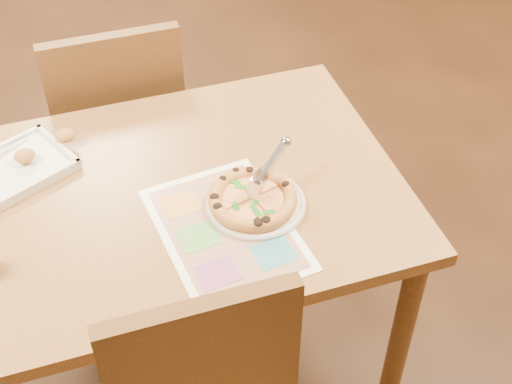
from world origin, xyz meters
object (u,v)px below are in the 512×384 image
object	(u,v)px
plate	(256,204)
chair_far	(117,110)
dining_table	(155,219)
pizza	(253,199)
pizza_cutter	(267,170)
menu	(226,228)
appetizer_tray	(14,169)

from	to	relation	value
plate	chair_far	bearing A→B (deg)	108.78
dining_table	pizza	world-z (taller)	pizza
pizza	pizza_cutter	distance (m)	0.08
chair_far	menu	distance (m)	0.80
chair_far	pizza	bearing A→B (deg)	108.30
pizza	plate	bearing A→B (deg)	-22.62
appetizer_tray	pizza_cutter	bearing A→B (deg)	-25.34
menu	pizza	bearing A→B (deg)	32.19
plate	menu	size ratio (longest dim) A/B	0.58
chair_far	pizza_cutter	bearing A→B (deg)	112.45
dining_table	plate	distance (m)	0.29
plate	pizza	size ratio (longest dim) A/B	1.11
dining_table	chair_far	bearing A→B (deg)	90.00
plate	pizza_cutter	xyz separation A→B (m)	(0.04, 0.03, 0.08)
dining_table	pizza_cutter	size ratio (longest dim) A/B	9.11
appetizer_tray	dining_table	bearing A→B (deg)	-31.68
chair_far	appetizer_tray	world-z (taller)	chair_far
dining_table	appetizer_tray	xyz separation A→B (m)	(-0.33, 0.20, 0.10)
dining_table	pizza_cutter	distance (m)	0.34
dining_table	menu	bearing A→B (deg)	-49.07
plate	appetizer_tray	world-z (taller)	appetizer_tray
dining_table	menu	xyz separation A→B (m)	(0.15, -0.17, 0.09)
chair_far	plate	xyz separation A→B (m)	(0.25, -0.72, 0.16)
menu	plate	bearing A→B (deg)	28.63
dining_table	pizza_cutter	world-z (taller)	pizza_cutter
chair_far	pizza_cutter	world-z (taller)	chair_far
dining_table	appetizer_tray	bearing A→B (deg)	148.32
plate	appetizer_tray	xyz separation A→B (m)	(-0.57, 0.32, 0.01)
plate	pizza	distance (m)	0.02
chair_far	appetizer_tray	size ratio (longest dim) A/B	1.28
plate	pizza	world-z (taller)	pizza
chair_far	menu	world-z (taller)	chair_far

